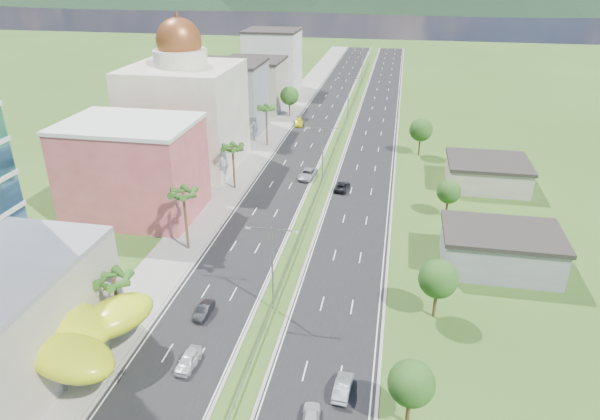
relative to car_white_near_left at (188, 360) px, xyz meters
The scene contains 35 objects.
ground 6.55m from the car_white_near_left, 12.81° to the left, with size 500.00×500.00×0.00m, color #2D5119.
road_left 91.45m from the car_white_near_left, 90.73° to the left, with size 11.00×260.00×0.04m, color black.
road_right 92.49m from the car_white_near_left, 81.39° to the left, with size 11.00×260.00×0.04m, color black.
sidewalk_left 92.06m from the car_white_near_left, 96.65° to the left, with size 7.00×260.00×0.12m, color gray.
median_guardrail 73.70m from the car_white_near_left, 85.07° to the left, with size 0.10×216.06×0.76m.
streetlight_median_b 14.39m from the car_white_near_left, 61.01° to the left, with size 6.04×0.25×11.00m.
streetlight_median_c 52.18m from the car_white_near_left, 82.97° to the left, with size 6.04×0.25×11.00m.
streetlight_median_d 96.83m from the car_white_near_left, 86.24° to the left, with size 6.04×0.25×11.00m.
streetlight_median_e 141.71m from the car_white_near_left, 87.43° to the left, with size 6.04×0.25×11.00m.
lime_canopy 14.53m from the car_white_near_left, 169.37° to the right, with size 18.00×15.00×7.40m.
pink_shophouse 40.41m from the car_white_near_left, 122.93° to the left, with size 20.00×15.00×15.00m, color #B3494B.
domed_building 61.38m from the car_white_near_left, 111.00° to the left, with size 20.00×20.00×28.70m.
midrise_grey 84.33m from the car_white_near_left, 104.23° to the left, with size 16.00×15.00×16.00m, color gray.
midrise_beige 105.64m from the car_white_near_left, 101.30° to the left, with size 16.00×15.00×13.00m, color #A19584.
midrise_white 128.38m from the car_white_near_left, 99.28° to the left, with size 16.00×15.00×18.00m, color silver.
shed_near 43.37m from the car_white_near_left, 37.60° to the left, with size 15.00×10.00×5.00m, color gray.
shed_far 67.14m from the car_white_near_left, 57.22° to the left, with size 14.00×12.00×4.40m, color #A19584.
palm_tree_b 11.64m from the car_white_near_left, 159.41° to the left, with size 3.60×3.60×8.10m.
palm_tree_c 26.33m from the car_white_near_left, 111.34° to the left, with size 3.60×3.60×9.60m.
palm_tree_d 47.82m from the car_white_near_left, 101.16° to the left, with size 3.60×3.60×8.60m.
palm_tree_e 72.42m from the car_white_near_left, 97.31° to the left, with size 3.60×3.60×9.40m.
leafy_tree_lfar 96.99m from the car_white_near_left, 95.43° to the left, with size 4.90×4.90×8.05m.
leafy_tree_ra 22.97m from the car_white_near_left, ahead, with size 4.20×4.20×6.90m.
leafy_tree_rb 29.02m from the car_white_near_left, 27.94° to the left, with size 4.55×4.55×7.47m.
leafy_tree_rc 50.33m from the car_white_near_left, 55.63° to the left, with size 3.85×3.85×6.33m.
leafy_tree_rd 75.63m from the car_white_near_left, 71.19° to the left, with size 4.90×4.90×8.05m.
mountain_ridge 456.29m from the car_white_near_left, 81.64° to the left, with size 860.00×140.00×90.00m, color black, non-canonical shape.
car_white_near_left is the anchor object (origin of this frame).
car_dark_left 8.72m from the car_white_near_left, 99.06° to the left, with size 1.38×3.96×1.31m, color black.
car_silver_mid_left 53.90m from the car_white_near_left, 86.66° to the left, with size 2.71×5.88×1.63m, color #A0A3A7.
car_yellow_far_left 88.99m from the car_white_near_left, 93.34° to the left, with size 2.13×5.25×1.52m, color yellow.
car_white_near_right 14.70m from the car_white_near_left, 20.57° to the right, with size 1.63×4.05×1.38m, color silver.
car_silver_right 16.17m from the car_white_near_left, ahead, with size 1.51×4.33×1.43m, color #999DA0.
car_dark_far_right 50.38m from the car_white_near_left, 78.18° to the left, with size 2.26×4.89×1.36m, color black.
motorcycle 6.64m from the car_white_near_left, 153.93° to the right, with size 0.56×1.86×1.19m, color black.
Camera 1 is at (13.01, -41.84, 38.41)m, focal length 32.00 mm.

